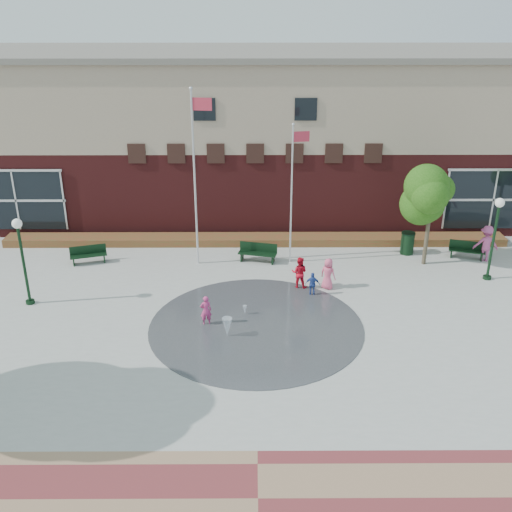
{
  "coord_description": "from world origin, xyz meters",
  "views": [
    {
      "loc": [
        -0.11,
        -17.41,
        11.93
      ],
      "look_at": [
        0.0,
        4.0,
        2.6
      ],
      "focal_mm": 42.0,
      "sensor_mm": 36.0,
      "label": 1
    }
  ],
  "objects_px": {
    "flagpole_right": "(292,188)",
    "child_splash": "(206,310)",
    "bench_left": "(89,258)",
    "flagpole_left": "(195,170)",
    "trash_can": "(407,243)"
  },
  "relations": [
    {
      "from": "flagpole_right",
      "to": "child_splash",
      "type": "relative_size",
      "value": 5.42
    },
    {
      "from": "bench_left",
      "to": "child_splash",
      "type": "relative_size",
      "value": 1.43
    },
    {
      "from": "flagpole_left",
      "to": "child_splash",
      "type": "xyz_separation_m",
      "value": [
        0.77,
        -5.86,
        -4.02
      ]
    },
    {
      "from": "flagpole_left",
      "to": "child_splash",
      "type": "height_order",
      "value": "flagpole_left"
    },
    {
      "from": "flagpole_left",
      "to": "flagpole_right",
      "type": "height_order",
      "value": "flagpole_left"
    },
    {
      "from": "trash_can",
      "to": "child_splash",
      "type": "bearing_deg",
      "value": -143.81
    },
    {
      "from": "flagpole_left",
      "to": "trash_can",
      "type": "height_order",
      "value": "flagpole_left"
    },
    {
      "from": "flagpole_right",
      "to": "trash_can",
      "type": "xyz_separation_m",
      "value": [
        5.89,
        0.99,
        -3.2
      ]
    },
    {
      "from": "flagpole_left",
      "to": "bench_left",
      "type": "relative_size",
      "value": 4.67
    },
    {
      "from": "flagpole_left",
      "to": "child_splash",
      "type": "relative_size",
      "value": 6.69
    },
    {
      "from": "flagpole_left",
      "to": "flagpole_right",
      "type": "xyz_separation_m",
      "value": [
        4.45,
        0.16,
        -0.87
      ]
    },
    {
      "from": "flagpole_left",
      "to": "flagpole_right",
      "type": "bearing_deg",
      "value": 10.75
    },
    {
      "from": "bench_left",
      "to": "trash_can",
      "type": "bearing_deg",
      "value": -12.88
    },
    {
      "from": "flagpole_right",
      "to": "child_splash",
      "type": "distance_m",
      "value": 7.73
    },
    {
      "from": "flagpole_right",
      "to": "child_splash",
      "type": "height_order",
      "value": "flagpole_right"
    }
  ]
}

